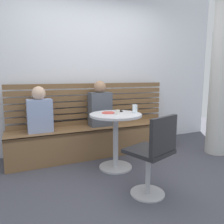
{
  "coord_description": "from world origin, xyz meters",
  "views": [
    {
      "loc": [
        -1.19,
        -2.02,
        1.22
      ],
      "look_at": [
        0.01,
        0.66,
        0.75
      ],
      "focal_mm": 35.62,
      "sensor_mm": 36.0,
      "label": 1
    }
  ],
  "objects_px": {
    "cafe_table": "(116,130)",
    "cup_water_clear": "(135,109)",
    "booth_bench": "(98,140)",
    "person_child_left": "(40,112)",
    "plate_small": "(108,113)",
    "phone_on_table": "(120,111)",
    "white_chair": "(154,153)",
    "cup_espresso_small": "(118,112)",
    "person_adult": "(100,106)"
  },
  "relations": [
    {
      "from": "phone_on_table",
      "to": "person_child_left",
      "type": "bearing_deg",
      "value": -6.39
    },
    {
      "from": "booth_bench",
      "to": "cafe_table",
      "type": "height_order",
      "value": "cafe_table"
    },
    {
      "from": "white_chair",
      "to": "person_adult",
      "type": "distance_m",
      "value": 1.51
    },
    {
      "from": "white_chair",
      "to": "phone_on_table",
      "type": "height_order",
      "value": "white_chair"
    },
    {
      "from": "booth_bench",
      "to": "person_adult",
      "type": "bearing_deg",
      "value": 32.87
    },
    {
      "from": "booth_bench",
      "to": "cup_espresso_small",
      "type": "relative_size",
      "value": 48.21
    },
    {
      "from": "cup_espresso_small",
      "to": "plate_small",
      "type": "bearing_deg",
      "value": 120.87
    },
    {
      "from": "white_chair",
      "to": "cup_water_clear",
      "type": "distance_m",
      "value": 0.88
    },
    {
      "from": "white_chair",
      "to": "plate_small",
      "type": "bearing_deg",
      "value": 96.83
    },
    {
      "from": "cafe_table",
      "to": "phone_on_table",
      "type": "xyz_separation_m",
      "value": [
        0.14,
        0.17,
        0.23
      ]
    },
    {
      "from": "booth_bench",
      "to": "person_adult",
      "type": "height_order",
      "value": "person_adult"
    },
    {
      "from": "cup_espresso_small",
      "to": "plate_small",
      "type": "relative_size",
      "value": 0.33
    },
    {
      "from": "person_adult",
      "to": "person_child_left",
      "type": "bearing_deg",
      "value": -179.36
    },
    {
      "from": "white_chair",
      "to": "person_adult",
      "type": "bearing_deg",
      "value": 90.05
    },
    {
      "from": "cafe_table",
      "to": "person_adult",
      "type": "distance_m",
      "value": 0.72
    },
    {
      "from": "white_chair",
      "to": "person_child_left",
      "type": "relative_size",
      "value": 1.32
    },
    {
      "from": "white_chair",
      "to": "cup_water_clear",
      "type": "relative_size",
      "value": 7.73
    },
    {
      "from": "booth_bench",
      "to": "person_adult",
      "type": "distance_m",
      "value": 0.54
    },
    {
      "from": "cup_espresso_small",
      "to": "phone_on_table",
      "type": "distance_m",
      "value": 0.24
    },
    {
      "from": "plate_small",
      "to": "cup_water_clear",
      "type": "bearing_deg",
      "value": -19.66
    },
    {
      "from": "cup_water_clear",
      "to": "white_chair",
      "type": "bearing_deg",
      "value": -106.28
    },
    {
      "from": "cup_water_clear",
      "to": "phone_on_table",
      "type": "bearing_deg",
      "value": 123.73
    },
    {
      "from": "booth_bench",
      "to": "cafe_table",
      "type": "distance_m",
      "value": 0.7
    },
    {
      "from": "cafe_table",
      "to": "cup_water_clear",
      "type": "height_order",
      "value": "cup_water_clear"
    },
    {
      "from": "phone_on_table",
      "to": "cafe_table",
      "type": "bearing_deg",
      "value": 69.93
    },
    {
      "from": "cafe_table",
      "to": "cup_water_clear",
      "type": "bearing_deg",
      "value": -6.11
    },
    {
      "from": "cafe_table",
      "to": "person_child_left",
      "type": "bearing_deg",
      "value": 142.83
    },
    {
      "from": "cafe_table",
      "to": "cup_water_clear",
      "type": "distance_m",
      "value": 0.39
    },
    {
      "from": "person_child_left",
      "to": "phone_on_table",
      "type": "bearing_deg",
      "value": -26.06
    },
    {
      "from": "white_chair",
      "to": "cup_water_clear",
      "type": "xyz_separation_m",
      "value": [
        0.23,
        0.78,
        0.33
      ]
    },
    {
      "from": "cafe_table",
      "to": "phone_on_table",
      "type": "distance_m",
      "value": 0.31
    },
    {
      "from": "cup_water_clear",
      "to": "plate_small",
      "type": "distance_m",
      "value": 0.36
    },
    {
      "from": "cup_water_clear",
      "to": "phone_on_table",
      "type": "height_order",
      "value": "cup_water_clear"
    },
    {
      "from": "cup_espresso_small",
      "to": "cup_water_clear",
      "type": "xyz_separation_m",
      "value": [
        0.26,
        0.01,
        0.03
      ]
    },
    {
      "from": "person_adult",
      "to": "plate_small",
      "type": "height_order",
      "value": "person_adult"
    },
    {
      "from": "cafe_table",
      "to": "white_chair",
      "type": "xyz_separation_m",
      "value": [
        0.04,
        -0.81,
        -0.05
      ]
    },
    {
      "from": "person_child_left",
      "to": "phone_on_table",
      "type": "distance_m",
      "value": 1.13
    },
    {
      "from": "person_adult",
      "to": "cup_espresso_small",
      "type": "distance_m",
      "value": 0.71
    },
    {
      "from": "white_chair",
      "to": "cup_espresso_small",
      "type": "distance_m",
      "value": 0.83
    },
    {
      "from": "white_chair",
      "to": "phone_on_table",
      "type": "distance_m",
      "value": 1.02
    },
    {
      "from": "booth_bench",
      "to": "person_child_left",
      "type": "bearing_deg",
      "value": 178.29
    },
    {
      "from": "plate_small",
      "to": "booth_bench",
      "type": "bearing_deg",
      "value": 84.67
    },
    {
      "from": "booth_bench",
      "to": "phone_on_table",
      "type": "distance_m",
      "value": 0.72
    },
    {
      "from": "cafe_table",
      "to": "person_child_left",
      "type": "height_order",
      "value": "person_child_left"
    },
    {
      "from": "booth_bench",
      "to": "white_chair",
      "type": "height_order",
      "value": "white_chair"
    },
    {
      "from": "cafe_table",
      "to": "cup_espresso_small",
      "type": "relative_size",
      "value": 13.21
    },
    {
      "from": "person_child_left",
      "to": "cup_espresso_small",
      "type": "xyz_separation_m",
      "value": [
        0.89,
        -0.7,
        0.04
      ]
    },
    {
      "from": "cup_espresso_small",
      "to": "plate_small",
      "type": "distance_m",
      "value": 0.15
    },
    {
      "from": "white_chair",
      "to": "phone_on_table",
      "type": "xyz_separation_m",
      "value": [
        0.1,
        0.98,
        0.28
      ]
    },
    {
      "from": "booth_bench",
      "to": "cafe_table",
      "type": "xyz_separation_m",
      "value": [
        0.01,
        -0.64,
        0.3
      ]
    }
  ]
}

